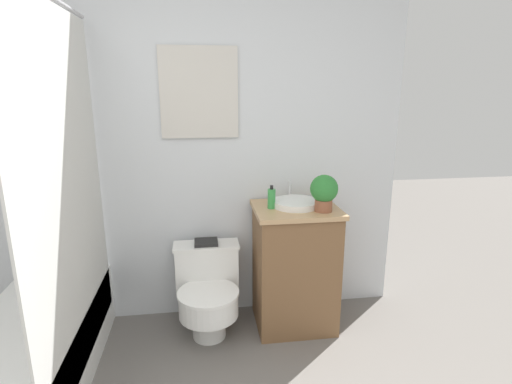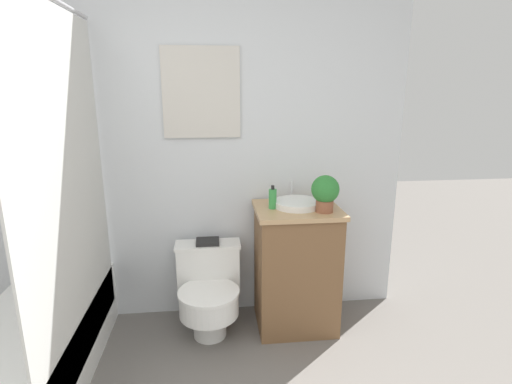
# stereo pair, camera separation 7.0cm
# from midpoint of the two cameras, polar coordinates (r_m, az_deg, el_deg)

# --- Properties ---
(wall_back) EXTENTS (3.07, 0.07, 2.50)m
(wall_back) POSITION_cam_midpoint_polar(r_m,az_deg,el_deg) (2.69, -10.36, 7.60)
(wall_back) COLOR silver
(wall_back) RESTS_ON ground_plane
(shower_area) EXTENTS (0.56, 1.34, 1.98)m
(shower_area) POSITION_cam_midpoint_polar(r_m,az_deg,el_deg) (2.53, -28.10, -18.15)
(shower_area) COLOR white
(shower_area) RESTS_ON ground_plane
(toilet) EXTENTS (0.43, 0.52, 0.57)m
(toilet) POSITION_cam_midpoint_polar(r_m,az_deg,el_deg) (2.70, -6.00, -13.66)
(toilet) COLOR white
(toilet) RESTS_ON ground_plane
(vanity) EXTENTS (0.54, 0.46, 0.83)m
(vanity) POSITION_cam_midpoint_polar(r_m,az_deg,el_deg) (2.72, 6.45, -10.63)
(vanity) COLOR brown
(vanity) RESTS_ON ground_plane
(sink) EXTENTS (0.30, 0.33, 0.13)m
(sink) POSITION_cam_midpoint_polar(r_m,az_deg,el_deg) (2.58, 6.62, -1.64)
(sink) COLOR white
(sink) RESTS_ON vanity
(soap_bottle) EXTENTS (0.05, 0.05, 0.15)m
(soap_bottle) POSITION_cam_midpoint_polar(r_m,az_deg,el_deg) (2.52, 3.18, -0.95)
(soap_bottle) COLOR green
(soap_bottle) RESTS_ON vanity
(potted_plant) EXTENTS (0.17, 0.17, 0.23)m
(potted_plant) POSITION_cam_midpoint_polar(r_m,az_deg,el_deg) (2.48, 10.65, 0.04)
(potted_plant) COLOR brown
(potted_plant) RESTS_ON vanity
(book_on_tank) EXTENTS (0.15, 0.13, 0.02)m
(book_on_tank) POSITION_cam_midpoint_polar(r_m,az_deg,el_deg) (2.69, -6.19, -7.07)
(book_on_tank) COLOR black
(book_on_tank) RESTS_ON toilet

